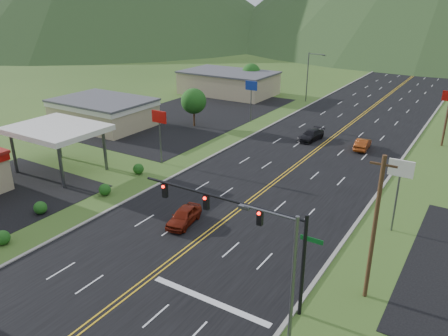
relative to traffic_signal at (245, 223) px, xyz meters
The scene contains 15 objects.
traffic_signal is the anchor object (origin of this frame).
streetlight_east 6.17m from the traffic_signal, 40.39° to the right, with size 3.28×0.25×9.00m.
streetlight_west 58.88m from the traffic_signal, 107.97° to the left, with size 3.28×0.25×9.00m.
gas_canopy 29.59m from the traffic_signal, 164.30° to the left, with size 10.00×8.00×5.30m.
building_west_mid 45.46m from the traffic_signal, 148.05° to the left, with size 14.40×10.40×4.10m.
building_west_far 64.15m from the traffic_signal, 122.56° to the left, with size 18.40×11.40×4.50m.
pole_sign_west_a 26.00m from the traffic_signal, 142.00° to the left, with size 2.00×0.18×6.40m.
pole_sign_west_b 43.17m from the traffic_signal, 118.32° to the left, with size 2.00×0.18×6.40m.
pole_sign_east_a 15.45m from the traffic_signal, 65.05° to the left, with size 2.00×0.18×6.40m.
tree_west_a 40.80m from the traffic_signal, 130.50° to the left, with size 3.84×3.84×5.82m.
tree_west_b 66.01m from the traffic_signal, 118.49° to the left, with size 3.84×3.84×5.82m.
utility_pole_a 8.08m from the traffic_signal, 29.72° to the left, with size 1.60×0.28×10.00m.
car_red_near 11.61m from the traffic_signal, 149.22° to the left, with size 1.75×4.35×1.48m, color maroon.
car_dark_mid 35.23m from the traffic_signal, 104.38° to the left, with size 1.96×4.83×1.40m, color black.
car_red_far 34.08m from the traffic_signal, 92.62° to the left, with size 1.51×4.32×1.42m, color #87340E.
Camera 1 is at (18.29, -7.32, 18.70)m, focal length 35.00 mm.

